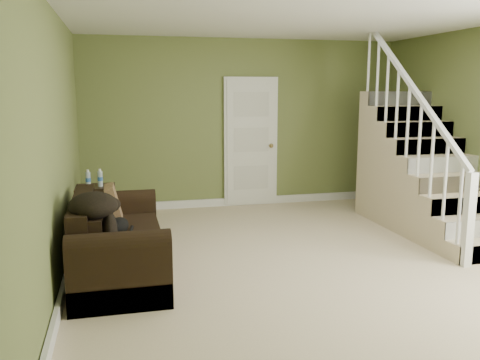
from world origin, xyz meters
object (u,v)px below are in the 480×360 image
sofa (115,245)px  cat (118,227)px  banana (140,239)px  side_table (96,208)px

sofa → cat: size_ratio=4.08×
sofa → banana: (0.24, -0.38, 0.15)m
side_table → banana: bearing=-77.0°
sofa → side_table: (-0.24, 1.68, 0.00)m
sofa → side_table: size_ratio=2.43×
side_table → cat: side_table is taller
side_table → banana: 2.13m
cat → sofa: bearing=131.3°
side_table → cat: size_ratio=1.68×
cat → banana: (0.20, -0.27, -0.06)m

